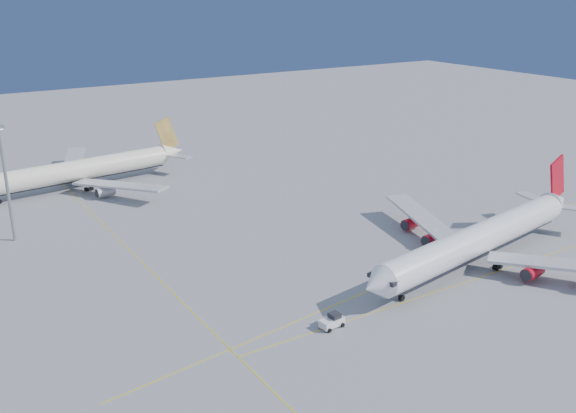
% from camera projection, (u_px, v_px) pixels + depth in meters
% --- Properties ---
extents(ground, '(500.00, 500.00, 0.00)m').
position_uv_depth(ground, '(391.00, 261.00, 120.66)').
color(ground, slate).
rests_on(ground, ground).
extents(taxiway_lines, '(118.86, 140.00, 0.02)m').
position_uv_depth(taxiway_lines, '(307.00, 266.00, 118.31)').
color(taxiway_lines, gold).
rests_on(taxiway_lines, ground).
extents(airliner_virgin, '(64.52, 57.33, 15.97)m').
position_uv_depth(airliner_virgin, '(482.00, 238.00, 118.61)').
color(airliner_virgin, white).
rests_on(airliner_virgin, ground).
extents(airliner_etihad, '(58.62, 53.79, 15.30)m').
position_uv_depth(airliner_etihad, '(83.00, 170.00, 163.44)').
color(airliner_etihad, '#F2E8CE').
rests_on(airliner_etihad, ground).
extents(pushback_tug, '(4.00, 2.69, 2.14)m').
position_uv_depth(pushback_tug, '(332.00, 321.00, 96.93)').
color(pushback_tug, white).
rests_on(pushback_tug, ground).
extents(light_mast, '(2.05, 2.05, 23.67)m').
position_uv_depth(light_mast, '(5.00, 174.00, 125.83)').
color(light_mast, gray).
rests_on(light_mast, ground).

